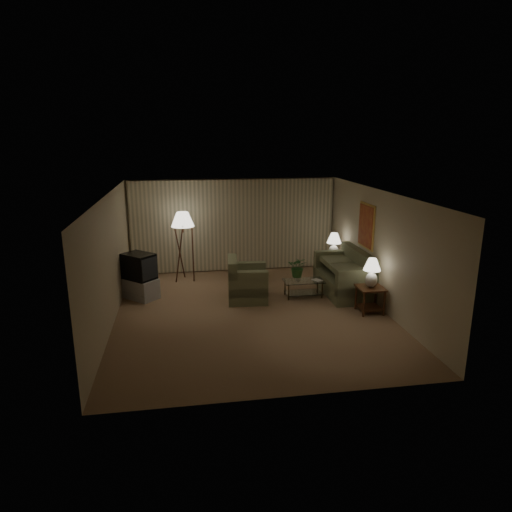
{
  "coord_description": "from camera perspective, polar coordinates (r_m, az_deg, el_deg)",
  "views": [
    {
      "loc": [
        -1.45,
        -9.56,
        3.91
      ],
      "look_at": [
        0.21,
        0.6,
        1.16
      ],
      "focal_mm": 32.0,
      "sensor_mm": 36.0,
      "label": 1
    }
  ],
  "objects": [
    {
      "name": "vase",
      "position": [
        11.29,
        5.24,
        -2.75
      ],
      "size": [
        0.15,
        0.15,
        0.15
      ],
      "primitive_type": "imported",
      "rotation": [
        0.0,
        0.0,
        -0.01
      ],
      "color": "silver",
      "rests_on": "coffee_table"
    },
    {
      "name": "room_shell",
      "position": [
        11.38,
        -1.65,
        3.99
      ],
      "size": [
        6.04,
        7.02,
        2.72
      ],
      "color": "beige",
      "rests_on": "ground"
    },
    {
      "name": "coffee_table",
      "position": [
        11.39,
        5.95,
        -3.75
      ],
      "size": [
        0.99,
        0.54,
        0.41
      ],
      "color": "silver",
      "rests_on": "ground"
    },
    {
      "name": "flowers",
      "position": [
        11.19,
        5.29,
        -1.13
      ],
      "size": [
        0.58,
        0.55,
        0.51
      ],
      "primitive_type": "imported",
      "rotation": [
        0.0,
        0.0,
        -0.41
      ],
      "color": "#336A2F",
      "rests_on": "vase"
    },
    {
      "name": "ground",
      "position": [
        10.43,
        -0.59,
        -7.06
      ],
      "size": [
        7.0,
        7.0,
        0.0
      ],
      "primitive_type": "plane",
      "color": "#806046",
      "rests_on": "ground"
    },
    {
      "name": "sofa",
      "position": [
        11.74,
        10.86,
        -2.52
      ],
      "size": [
        1.98,
        1.0,
        0.88
      ],
      "rotation": [
        0.0,
        0.0,
        -1.57
      ],
      "color": "#7C825B",
      "rests_on": "ground"
    },
    {
      "name": "book",
      "position": [
        11.32,
        7.33,
        -3.11
      ],
      "size": [
        0.28,
        0.31,
        0.02
      ],
      "primitive_type": "imported",
      "rotation": [
        0.0,
        0.0,
        0.48
      ],
      "color": "olive",
      "rests_on": "coffee_table"
    },
    {
      "name": "side_table_near",
      "position": [
        10.62,
        14.08,
        -4.73
      ],
      "size": [
        0.57,
        0.57,
        0.6
      ],
      "color": "#3B1B10",
      "rests_on": "ground"
    },
    {
      "name": "table_lamp_near",
      "position": [
        10.44,
        14.28,
        -1.74
      ],
      "size": [
        0.39,
        0.39,
        0.67
      ],
      "color": "silver",
      "rests_on": "side_table_near"
    },
    {
      "name": "side_table_far",
      "position": [
        12.93,
        9.6,
        -0.99
      ],
      "size": [
        0.55,
        0.46,
        0.6
      ],
      "color": "#3B1B10",
      "rests_on": "ground"
    },
    {
      "name": "armchair",
      "position": [
        11.08,
        -1.06,
        -3.45
      ],
      "size": [
        1.17,
        1.12,
        0.83
      ],
      "rotation": [
        0.0,
        0.0,
        1.47
      ],
      "color": "#7C825B",
      "rests_on": "ground"
    },
    {
      "name": "ottoman",
      "position": [
        12.71,
        -0.71,
        -2.11
      ],
      "size": [
        0.59,
        0.59,
        0.36
      ],
      "primitive_type": "cylinder",
      "rotation": [
        0.0,
        0.0,
        0.07
      ],
      "color": "#A05C36",
      "rests_on": "ground"
    },
    {
      "name": "table_lamp_far",
      "position": [
        12.78,
        9.72,
        1.61
      ],
      "size": [
        0.4,
        0.4,
        0.69
      ],
      "color": "silver",
      "rests_on": "side_table_far"
    },
    {
      "name": "tv_cabinet",
      "position": [
        11.59,
        -14.24,
        -3.94
      ],
      "size": [
        1.36,
        1.36,
        0.5
      ],
      "primitive_type": "cube",
      "rotation": [
        0.0,
        0.0,
        -0.75
      ],
      "color": "#A7A7A9",
      "rests_on": "ground"
    },
    {
      "name": "floor_lamp",
      "position": [
        12.54,
        -9.04,
        1.34
      ],
      "size": [
        0.62,
        0.62,
        1.91
      ],
      "color": "#3B1B10",
      "rests_on": "ground"
    },
    {
      "name": "crt_tv",
      "position": [
        11.43,
        -14.42,
        -1.25
      ],
      "size": [
        1.26,
        1.26,
        0.63
      ],
      "primitive_type": "cube",
      "rotation": [
        0.0,
        0.0,
        -0.75
      ],
      "color": "black",
      "rests_on": "tv_cabinet"
    }
  ]
}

